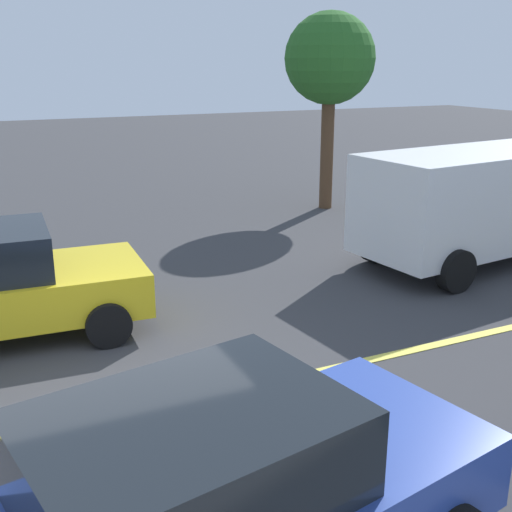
{
  "coord_description": "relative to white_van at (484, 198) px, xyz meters",
  "views": [
    {
      "loc": [
        -1.14,
        -6.33,
        3.82
      ],
      "look_at": [
        2.32,
        1.04,
        1.32
      ],
      "focal_mm": 44.68,
      "sensor_mm": 36.0,
      "label": 1
    }
  ],
  "objects": [
    {
      "name": "tree_left_verge",
      "position": [
        -0.26,
        5.44,
        2.56
      ],
      "size": [
        2.32,
        2.32,
        5.05
      ],
      "color": "#513823",
      "rests_on": "ground_plane"
    },
    {
      "name": "white_van",
      "position": [
        0.0,
        0.0,
        0.0
      ],
      "size": [
        5.39,
        2.74,
        2.2
      ],
      "color": "white",
      "rests_on": "ground_plane"
    },
    {
      "name": "lane_marking_centre",
      "position": [
        -5.03,
        -2.79,
        -1.26
      ],
      "size": [
        28.0,
        0.16,
        0.01
      ],
      "primitive_type": "cube",
      "color": "#E0D14C"
    },
    {
      "name": "car_blue_crossing",
      "position": [
        -7.85,
        -5.57,
        -0.45
      ],
      "size": [
        4.72,
        2.61,
        1.62
      ],
      "color": "#2D479E",
      "rests_on": "ground_plane"
    },
    {
      "name": "ground_plane",
      "position": [
        -8.03,
        -2.79,
        -1.27
      ],
      "size": [
        80.0,
        80.0,
        0.0
      ],
      "primitive_type": "plane",
      "color": "#38383A"
    }
  ]
}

